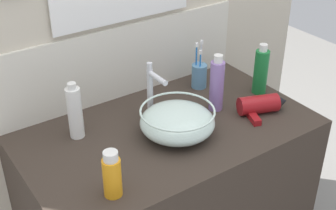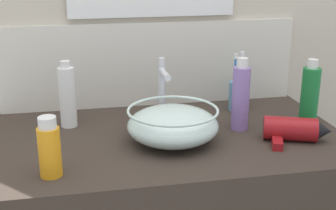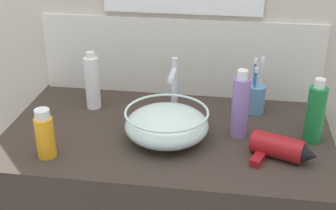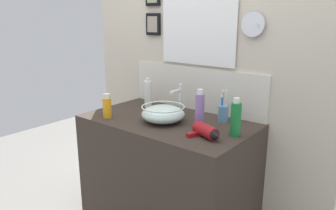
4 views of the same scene
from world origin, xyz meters
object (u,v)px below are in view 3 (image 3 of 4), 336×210
(faucet, at_px, (174,84))
(hair_drier, at_px, (281,149))
(spray_bottle, at_px, (240,106))
(toothbrush_cup, at_px, (256,98))
(glass_bowl_sink, at_px, (167,125))
(lotion_bottle, at_px, (315,113))
(shampoo_bottle, at_px, (45,135))
(soap_dispenser, at_px, (92,82))

(faucet, xyz_separation_m, hair_drier, (0.36, -0.23, -0.09))
(spray_bottle, bearing_deg, toothbrush_cup, 72.62)
(hair_drier, bearing_deg, spray_bottle, 136.12)
(glass_bowl_sink, xyz_separation_m, lotion_bottle, (0.47, 0.06, 0.04))
(shampoo_bottle, relative_size, soap_dispenser, 0.73)
(toothbrush_cup, height_order, lotion_bottle, lotion_bottle)
(lotion_bottle, xyz_separation_m, soap_dispenser, (-0.78, 0.13, 0.00))
(glass_bowl_sink, bearing_deg, hair_drier, -9.77)
(faucet, bearing_deg, glass_bowl_sink, -90.00)
(shampoo_bottle, xyz_separation_m, soap_dispenser, (0.04, 0.35, 0.03))
(hair_drier, relative_size, lotion_bottle, 0.96)
(hair_drier, relative_size, toothbrush_cup, 1.00)
(shampoo_bottle, bearing_deg, hair_drier, 7.36)
(faucet, bearing_deg, hair_drier, -32.39)
(glass_bowl_sink, distance_m, shampoo_bottle, 0.39)
(faucet, height_order, shampoo_bottle, faucet)
(toothbrush_cup, bearing_deg, spray_bottle, -107.38)
(soap_dispenser, bearing_deg, shampoo_bottle, -97.21)
(toothbrush_cup, distance_m, soap_dispenser, 0.60)
(glass_bowl_sink, xyz_separation_m, faucet, (-0.00, 0.17, 0.07))
(glass_bowl_sink, bearing_deg, lotion_bottle, 7.67)
(glass_bowl_sink, xyz_separation_m, spray_bottle, (0.23, 0.06, 0.05))
(spray_bottle, distance_m, shampoo_bottle, 0.63)
(toothbrush_cup, bearing_deg, soap_dispenser, -175.37)
(shampoo_bottle, relative_size, lotion_bottle, 0.73)
(shampoo_bottle, distance_m, soap_dispenser, 0.36)
(soap_dispenser, bearing_deg, toothbrush_cup, 4.63)
(hair_drier, height_order, shampoo_bottle, shampoo_bottle)
(faucet, relative_size, lotion_bottle, 0.99)
(shampoo_bottle, bearing_deg, spray_bottle, 20.45)
(spray_bottle, xyz_separation_m, soap_dispenser, (-0.54, 0.14, -0.01))
(hair_drier, bearing_deg, glass_bowl_sink, 170.23)
(faucet, height_order, hair_drier, faucet)
(faucet, distance_m, shampoo_bottle, 0.48)
(hair_drier, distance_m, spray_bottle, 0.20)
(spray_bottle, height_order, soap_dispenser, spray_bottle)
(lotion_bottle, bearing_deg, soap_dispenser, 170.21)
(toothbrush_cup, distance_m, shampoo_bottle, 0.76)
(hair_drier, bearing_deg, shampoo_bottle, -172.64)
(hair_drier, height_order, spray_bottle, spray_bottle)
(faucet, distance_m, soap_dispenser, 0.31)
(toothbrush_cup, bearing_deg, faucet, -164.95)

